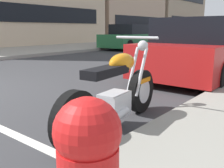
{
  "coord_description": "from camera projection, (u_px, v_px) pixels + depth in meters",
  "views": [
    {
      "loc": [
        -1.47,
        -5.55,
        1.21
      ],
      "look_at": [
        1.06,
        -3.53,
        0.51
      ],
      "focal_mm": 41.16,
      "sensor_mm": 36.0,
      "label": 1
    }
  ],
  "objects": [
    {
      "name": "car_opposite_curb",
      "position": [
        130.0,
        37.0,
        15.57
      ],
      "size": [
        4.39,
        2.0,
        1.46
      ],
      "rotation": [
        0.0,
        0.0,
        3.19
      ],
      "color": "#236638",
      "rests_on": "ground"
    },
    {
      "name": "parked_car_second_in_row",
      "position": [
        204.0,
        50.0,
        6.5
      ],
      "size": [
        4.47,
        1.93,
        1.45
      ],
      "rotation": [
        0.0,
        0.0,
        0.0
      ],
      "color": "#AD1919",
      "rests_on": "ground"
    },
    {
      "name": "parked_motorcycle",
      "position": [
        116.0,
        94.0,
        3.14
      ],
      "size": [
        2.11,
        0.62,
        1.11
      ],
      "rotation": [
        0.0,
        0.0,
        0.11
      ],
      "color": "black",
      "rests_on": "ground"
    },
    {
      "name": "sidewalk_far_curb",
      "position": [
        97.0,
        45.0,
        17.89
      ],
      "size": [
        120.0,
        5.0,
        0.14
      ],
      "primitive_type": "cube",
      "color": "gray",
      "rests_on": "ground"
    },
    {
      "name": "townhouse_behind_pole",
      "position": [
        160.0,
        2.0,
        37.16
      ],
      "size": [
        12.16,
        8.96,
        10.04
      ],
      "color": "tan",
      "rests_on": "ground"
    },
    {
      "name": "townhouse_corner_block",
      "position": [
        103.0,
        1.0,
        28.53
      ],
      "size": [
        10.22,
        10.08,
        8.48
      ],
      "color": "tan",
      "rests_on": "ground"
    },
    {
      "name": "parking_stall_stripe",
      "position": [
        40.0,
        147.0,
        2.68
      ],
      "size": [
        0.12,
        2.2,
        0.01
      ],
      "primitive_type": "cube",
      "color": "silver",
      "rests_on": "ground"
    }
  ]
}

